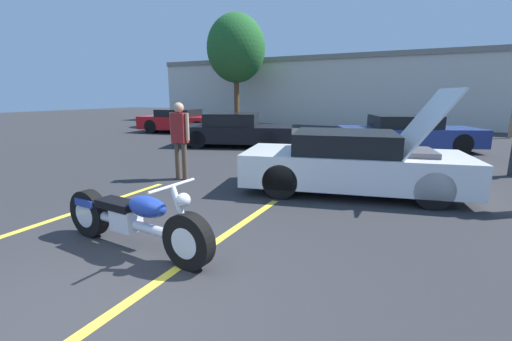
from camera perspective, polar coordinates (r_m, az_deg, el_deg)
The scene contains 11 objects.
ground_plane at distance 3.60m, azimuth -26.87°, elevation -21.47°, with size 80.00×80.00×0.00m, color #2D2D30.
parking_stripe_foreground at distance 6.39m, azimuth -29.98°, elevation -6.82°, with size 0.12×4.73×0.01m, color yellow.
parking_stripe_middle at distance 4.47m, azimuth -9.16°, elevation -13.25°, with size 0.12×4.73×0.01m, color yellow.
far_building at distance 23.95m, azimuth 20.85°, elevation 12.65°, with size 32.00×4.20×4.40m.
tree_background at distance 22.60m, azimuth -3.34°, elevation 19.62°, with size 3.63×3.63×6.85m.
motorcycle at distance 4.59m, azimuth -19.75°, elevation -7.80°, with size 2.48×0.70×0.96m.
show_car_hood_open at distance 7.12m, azimuth 15.91°, elevation 1.26°, with size 4.57×2.66×2.06m.
parked_car_mid_left_row at distance 13.26m, azimuth -3.40°, elevation 6.67°, with size 4.62×3.17×1.25m.
parked_car_mid_right_row at distance 13.28m, azimuth 23.87°, elevation 5.65°, with size 5.03×3.54×1.24m.
parked_car_left_row at distance 18.51m, azimuth -12.33°, elevation 8.05°, with size 4.54×2.47×1.20m.
spectator_near_motorcycle at distance 8.06m, azimuth -12.58°, elevation 5.96°, with size 0.52×0.23×1.77m.
Camera 1 is at (2.53, -1.69, 1.93)m, focal length 24.00 mm.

